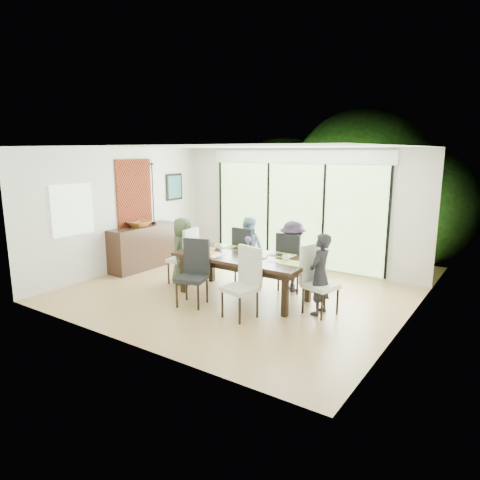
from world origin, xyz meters
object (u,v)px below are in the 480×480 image
Objects in this scene: chair_left_end at (182,255)px; bowl at (139,224)px; laptop at (204,250)px; cup_c at (286,258)px; chair_near_right at (240,283)px; chair_near_left at (192,273)px; table_top at (244,257)px; person_left_end at (183,251)px; vase at (248,252)px; chair_far_left at (249,254)px; person_right_end at (320,274)px; cup_b at (248,255)px; chair_right_end at (321,280)px; sideboard at (144,247)px; cup_a at (218,246)px; person_far_right at (292,256)px; chair_far_right at (293,261)px; person_far_left at (248,249)px.

chair_left_end is 2.23× the size of bowl.
cup_c reaches higher than laptop.
chair_near_right is at bearing -18.12° from bowl.
chair_near_right is at bearing -16.71° from chair_near_left.
chair_near_left reaches higher than table_top.
person_left_end is 0.65m from laptop.
chair_left_end is at bearing -178.15° from vase.
chair_far_left is 2.11m from person_right_end.
cup_b is (0.65, 0.77, 0.26)m from chair_near_left.
chair_right_end reaches higher than laptop.
person_left_end reaches higher than chair_far_left.
cup_b is (1.65, -0.10, 0.26)m from chair_left_end.
sideboard is at bearing -92.89° from person_right_end.
chair_near_left is (-0.50, -0.87, -0.18)m from table_top.
table_top is 2.18× the size of chair_left_end.
chair_far_left is at bearing 70.35° from cup_a.
chair_near_right is (0.95, -1.72, 0.00)m from chair_far_left.
cup_c is (0.75, 0.05, -0.01)m from vase.
sideboard reaches higher than cup_c.
vase is at bearing 127.14° from chair_near_right.
cup_c is at bearing 20.02° from chair_near_left.
chair_near_left is at bearing 43.19° from chair_left_end.
person_far_right is 2.62× the size of bowl.
person_left_end is at bearing -177.49° from cup_c.
person_far_right is 3.91× the size of laptop.
person_left_end is at bearing 43.01° from chair_far_left.
vase is 0.97× the size of cup_c.
cup_a is at bearing -5.56° from sideboard.
table_top is 1.02m from chair_near_right.
chair_left_end is 1.00× the size of chair_right_end.
cup_a is (0.78, 0.15, 0.16)m from person_left_end.
sideboard is at bearing -109.81° from chair_left_end.
chair_left_end is 1.00× the size of chair_far_left.
chair_right_end and chair_near_left have the same top height.
chair_far_right is 1.01m from person_far_left.
chair_near_left is 9.17× the size of vase.
chair_near_left reaches higher than laptop.
person_far_left is (1.05, 0.83, 0.10)m from chair_left_end.
chair_far_left is at bearing -96.28° from person_far_left.
person_far_left is at bearing 71.60° from chair_near_left.
table_top is 1.48m from person_left_end.
person_left_end is 2.62× the size of bowl.
chair_near_left is 0.87m from laptop.
person_far_left is at bearing -111.39° from person_right_end.
chair_right_end is 1.00× the size of chair_far_left.
cup_a is 0.89m from cup_b.
bowl is at bearing 23.55° from person_far_right.
person_far_right reaches higher than cup_c.
chair_left_end reaches higher than cup_c.
table_top is 1.51m from chair_left_end.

